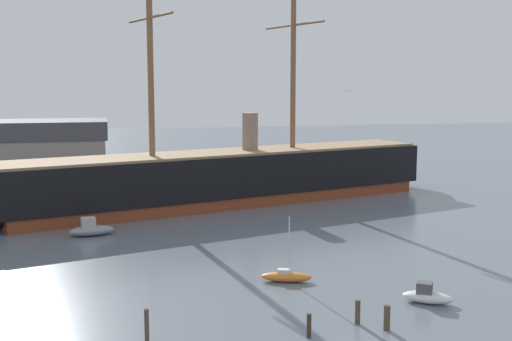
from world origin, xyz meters
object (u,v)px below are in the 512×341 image
tall_ship (227,177)px  mooring_piling_left_pair (147,327)px  dinghy_distant_centre (203,188)px  mooring_piling_nearest (387,318)px  motorboat_far_left (2,201)px  motorboat_foreground_right (427,296)px  mooring_piling_midwater (358,312)px  seagull_in_flight (349,91)px  motorboat_alongside_bow (91,229)px  sailboat_near_centre (286,276)px  mooring_piling_right_pair (309,326)px

tall_ship → mooring_piling_left_pair: 47.74m
dinghy_distant_centre → mooring_piling_nearest: 59.19m
motorboat_far_left → dinghy_distant_centre: (28.09, 6.47, -0.40)m
dinghy_distant_centre → motorboat_far_left: bearing=-167.0°
motorboat_foreground_right → tall_ship: bearing=99.6°
mooring_piling_midwater → seagull_in_flight: 33.09m
motorboat_alongside_bow → mooring_piling_nearest: 37.82m
motorboat_far_left → sailboat_near_centre: bearing=-55.7°
tall_ship → motorboat_far_left: bearing=169.1°
mooring_piling_left_pair → mooring_piling_midwater: mooring_piling_left_pair is taller
dinghy_distant_centre → mooring_piling_midwater: size_ratio=1.33×
dinghy_distant_centre → mooring_piling_right_pair: bearing=-92.0°
motorboat_alongside_bow → dinghy_distant_centre: (16.20, 26.74, -0.45)m
dinghy_distant_centre → tall_ship: bearing=-83.2°
seagull_in_flight → motorboat_foreground_right: bearing=-97.4°
tall_ship → motorboat_alongside_bow: 23.10m
motorboat_foreground_right → dinghy_distant_centre: size_ratio=1.77×
tall_ship → motorboat_foreground_right: bearing=-80.4°
dinghy_distant_centre → mooring_piling_nearest: mooring_piling_nearest is taller
motorboat_foreground_right → sailboat_near_centre: size_ratio=0.72×
motorboat_foreground_right → sailboat_near_centre: (-8.85, 7.48, -0.09)m
tall_ship → mooring_piling_left_pair: (-13.79, -45.64, -2.59)m
motorboat_far_left → seagull_in_flight: (40.00, -23.15, 14.80)m
motorboat_far_left → mooring_piling_left_pair: 53.66m
tall_ship → seagull_in_flight: tall_ship is taller
motorboat_far_left → mooring_piling_right_pair: size_ratio=3.01×
mooring_piling_midwater → seagull_in_flight: bearing=70.4°
motorboat_far_left → mooring_piling_left_pair: size_ratio=2.05×
motorboat_far_left → mooring_piling_nearest: bearing=-59.1°
mooring_piling_left_pair → mooring_piling_right_pair: size_ratio=1.46×
motorboat_foreground_right → motorboat_alongside_bow: 37.44m
mooring_piling_nearest → tall_ship: bearing=92.4°
sailboat_near_centre → mooring_piling_midwater: size_ratio=3.26×
mooring_piling_nearest → mooring_piling_right_pair: 5.44m
tall_ship → sailboat_near_centre: (-1.65, -35.14, -3.28)m
motorboat_far_left → mooring_piling_midwater: bearing=-59.6°
sailboat_near_centre → mooring_piling_midwater: bearing=-78.3°
tall_ship → mooring_piling_midwater: 45.53m
tall_ship → motorboat_far_left: 30.23m
mooring_piling_nearest → mooring_piling_right_pair: (-5.44, -0.01, -0.07)m
motorboat_foreground_right → mooring_piling_right_pair: (-10.69, -4.34, 0.24)m
motorboat_foreground_right → seagull_in_flight: (3.27, 25.13, 14.91)m
mooring_piling_right_pair → mooring_piling_left_pair: bearing=172.7°
motorboat_far_left → mooring_piling_left_pair: mooring_piling_left_pair is taller
sailboat_near_centre → mooring_piling_left_pair: 16.06m
sailboat_near_centre → seagull_in_flight: bearing=55.5°
sailboat_near_centre → motorboat_alongside_bow: bearing=127.9°
motorboat_alongside_bow → seagull_in_flight: bearing=-5.9°
mooring_piling_right_pair → motorboat_foreground_right: bearing=22.1°
sailboat_near_centre → mooring_piling_nearest: bearing=-73.0°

